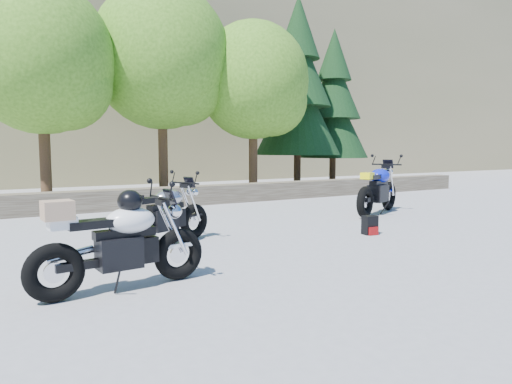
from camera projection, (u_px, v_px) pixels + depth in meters
ground at (278, 247)px, 6.98m from camera, size 90.00×90.00×0.00m
stone_wall at (161, 197)px, 11.68m from camera, size 22.00×0.55×0.50m
hillside at (96, 62)px, 31.83m from camera, size 80.00×30.00×15.00m
tree_decid_left at (46, 64)px, 11.56m from camera, size 3.67×3.67×5.62m
tree_decid_mid at (165, 62)px, 13.52m from camera, size 4.08×4.08×6.24m
tree_decid_right at (257, 85)px, 14.47m from camera, size 3.54×3.54×5.41m
conifer_near at (298, 89)px, 16.79m from camera, size 3.17×3.17×7.06m
conifer_far at (334, 104)px, 18.45m from camera, size 2.82×2.82×6.27m
silver_bike at (164, 215)px, 7.06m from camera, size 1.81×0.90×0.96m
white_bike at (120, 242)px, 4.80m from camera, size 1.93×0.61×1.07m
blue_bike at (378, 190)px, 10.43m from camera, size 2.12×1.13×1.14m
backpack at (370, 225)px, 7.96m from camera, size 0.25×0.22×0.33m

